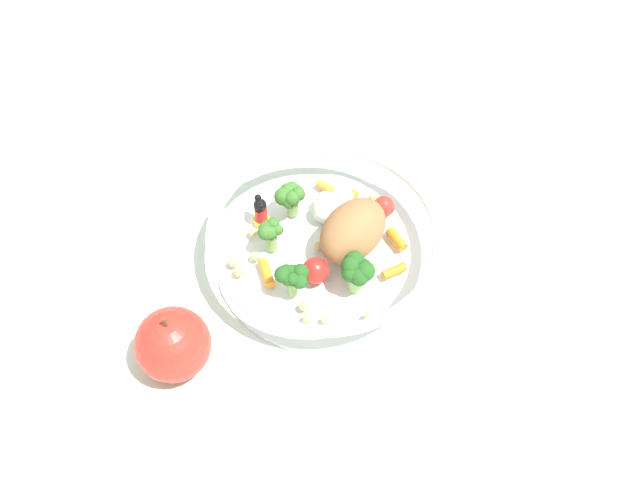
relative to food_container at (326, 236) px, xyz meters
name	(u,v)px	position (x,y,z in m)	size (l,w,h in m)	color
ground_plane	(324,258)	(0.01, 0.00, -0.03)	(2.40, 2.40, 0.00)	silver
food_container	(326,236)	(0.00, 0.00, 0.00)	(0.26, 0.26, 0.07)	white
loose_apple	(173,344)	(0.10, -0.18, 0.01)	(0.08, 0.08, 0.09)	red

